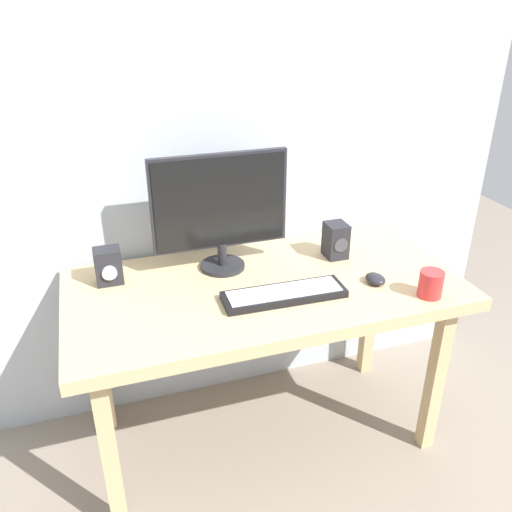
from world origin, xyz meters
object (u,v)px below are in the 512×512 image
speaker_right (336,240)px  audio_controller (108,266)px  mouse (375,279)px  desk (265,301)px  monitor (220,208)px  keyboard_primary (284,294)px  coffee_mug (431,284)px

speaker_right → audio_controller: (-0.90, 0.06, -0.00)m
mouse → speaker_right: bearing=93.4°
desk → monitor: monitor is taller
desk → monitor: 0.39m
monitor → speaker_right: (0.47, -0.06, -0.18)m
desk → audio_controller: (-0.55, 0.19, 0.15)m
desk → keyboard_primary: keyboard_primary is taller
mouse → audio_controller: size_ratio=0.63×
monitor → coffee_mug: (0.65, -0.45, -0.20)m
mouse → speaker_right: speaker_right is taller
coffee_mug → keyboard_primary: bearing=163.3°
audio_controller → mouse: bearing=-18.6°
mouse → coffee_mug: size_ratio=0.89×
speaker_right → audio_controller: bearing=176.0°
mouse → coffee_mug: bearing=-52.1°
desk → keyboard_primary: size_ratio=3.28×
keyboard_primary → audio_controller: (-0.58, 0.31, 0.05)m
desk → monitor: size_ratio=2.80×
mouse → coffee_mug: coffee_mug is taller
desk → speaker_right: 0.40m
mouse → coffee_mug: (0.14, -0.14, 0.03)m
desk → mouse: size_ratio=16.85×
keyboard_primary → monitor: bearing=116.1°
monitor → mouse: size_ratio=6.02×
coffee_mug → speaker_right: bearing=114.5°
coffee_mug → audio_controller: bearing=156.9°
desk → mouse: (0.39, -0.13, 0.10)m
desk → coffee_mug: coffee_mug is taller
monitor → audio_controller: 0.47m
desk → coffee_mug: 0.61m
monitor → audio_controller: size_ratio=3.81×
coffee_mug → mouse: bearing=134.1°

